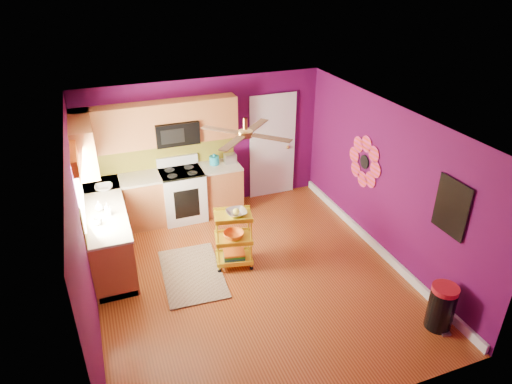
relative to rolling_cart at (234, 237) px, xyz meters
name	(u,v)px	position (x,y,z in m)	size (l,w,h in m)	color
ground	(251,278)	(0.13, -0.42, -0.53)	(5.00, 5.00, 0.00)	maroon
room_envelope	(253,183)	(0.16, -0.42, 1.10)	(4.54, 5.04, 2.52)	#500943
lower_cabinets	(142,213)	(-1.22, 1.40, -0.09)	(2.81, 2.31, 0.94)	#985129
electric_range	(183,194)	(-0.42, 1.76, -0.04)	(0.76, 0.66, 1.13)	white
upper_cabinetry	(136,131)	(-1.11, 1.76, 1.27)	(2.80, 2.30, 1.26)	#985129
left_window	(76,170)	(-2.09, 0.63, 1.21)	(0.08, 1.35, 1.08)	white
panel_door	(272,147)	(1.48, 2.05, 0.50)	(0.95, 0.11, 2.15)	white
right_wall_art	(400,180)	(2.36, -0.75, 0.92)	(0.04, 2.74, 1.04)	black
ceiling_fan	(245,133)	(0.13, -0.22, 1.76)	(1.01, 1.01, 0.26)	#BF8C3F
shag_rug	(192,273)	(-0.70, 0.00, -0.52)	(0.89, 1.45, 0.02)	#331C11
rolling_cart	(234,237)	(0.00, 0.00, 0.00)	(0.64, 0.52, 1.03)	yellow
trash_can	(441,307)	(2.11, -2.25, -0.20)	(0.42, 0.42, 0.66)	black
teal_kettle	(214,160)	(0.23, 1.86, 0.50)	(0.18, 0.18, 0.21)	teal
toaster	(230,158)	(0.53, 1.81, 0.50)	(0.22, 0.15, 0.18)	beige
soap_bottle_a	(107,209)	(-1.77, 0.64, 0.51)	(0.09, 0.09, 0.20)	#EA3F72
soap_bottle_b	(99,206)	(-1.88, 0.81, 0.49)	(0.13, 0.13, 0.16)	white
counter_dish	(104,187)	(-1.77, 1.53, 0.45)	(0.29, 0.29, 0.07)	white
counter_cup	(97,222)	(-1.94, 0.40, 0.46)	(0.13, 0.13, 0.10)	white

